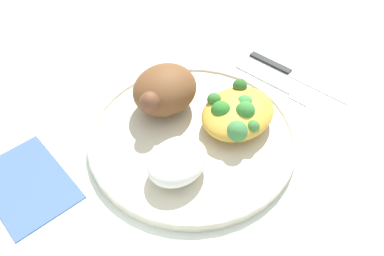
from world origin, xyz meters
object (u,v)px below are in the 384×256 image
at_px(mac_cheese_with_broccoli, 238,113).
at_px(napkin, 27,183).
at_px(plate, 192,136).
at_px(knife, 290,71).
at_px(fork, 277,85).
at_px(roasted_chicken, 164,90).
at_px(rice_pile, 177,161).

height_order(mac_cheese_with_broccoli, napkin, mac_cheese_with_broccoli).
height_order(plate, napkin, plate).
xyz_separation_m(plate, napkin, (0.20, -0.11, -0.01)).
distance_m(mac_cheese_with_broccoli, napkin, 0.30).
height_order(mac_cheese_with_broccoli, knife, mac_cheese_with_broccoli).
bearing_deg(fork, roasted_chicken, -28.95).
distance_m(roasted_chicken, mac_cheese_with_broccoli, 0.11).
relative_size(roasted_chicken, fork, 0.74).
height_order(plate, rice_pile, rice_pile).
bearing_deg(plate, rice_pile, 26.24).
xyz_separation_m(roasted_chicken, fork, (-0.17, 0.09, -0.05)).
bearing_deg(mac_cheese_with_broccoli, plate, -31.34).
xyz_separation_m(rice_pile, fork, (-0.24, -0.00, -0.03)).
relative_size(roasted_chicken, knife, 0.56).
height_order(plate, roasted_chicken, roasted_chicken).
xyz_separation_m(fork, knife, (-0.04, -0.00, 0.00)).
height_order(rice_pile, knife, rice_pile).
xyz_separation_m(knife, napkin, (0.43, -0.13, -0.00)).
xyz_separation_m(mac_cheese_with_broccoli, fork, (-0.12, -0.01, -0.03)).
bearing_deg(rice_pile, knife, -178.48).
bearing_deg(rice_pile, fork, -178.86).
bearing_deg(plate, fork, 171.91).
distance_m(rice_pile, knife, 0.29).
bearing_deg(knife, fork, 3.63).
relative_size(plate, mac_cheese_with_broccoli, 2.58).
bearing_deg(plate, roasted_chicken, -101.53).
bearing_deg(knife, mac_cheese_with_broccoli, 4.23).
xyz_separation_m(plate, knife, (-0.22, 0.02, -0.01)).
xyz_separation_m(roasted_chicken, rice_pile, (0.08, 0.10, -0.01)).
relative_size(rice_pile, knife, 0.45).
height_order(rice_pile, fork, rice_pile).
distance_m(fork, knife, 0.04).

